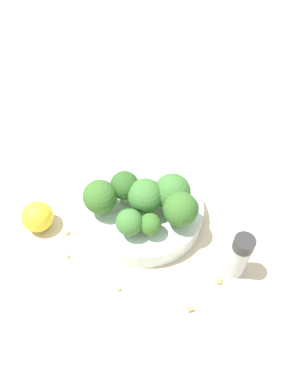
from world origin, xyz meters
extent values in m
plane|color=beige|center=(0.00, 0.00, 0.00)|extent=(3.00, 3.00, 0.00)
cylinder|color=silver|center=(0.00, 0.00, 0.02)|extent=(0.20, 0.20, 0.03)
cylinder|color=#84AD66|center=(0.04, 0.02, 0.05)|extent=(0.02, 0.02, 0.03)
sphere|color=#3D7533|center=(0.04, 0.02, 0.07)|extent=(0.06, 0.06, 0.06)
cylinder|color=#84AD66|center=(-0.03, -0.01, 0.05)|extent=(0.02, 0.02, 0.03)
sphere|color=#2D5B23|center=(-0.03, -0.01, 0.07)|extent=(0.05, 0.05, 0.05)
cylinder|color=#7A9E5B|center=(0.01, -0.06, 0.04)|extent=(0.01, 0.01, 0.02)
sphere|color=#3D7533|center=(0.01, -0.06, 0.06)|extent=(0.04, 0.04, 0.04)
cylinder|color=#8EB770|center=(0.03, -0.04, 0.04)|extent=(0.02, 0.02, 0.02)
sphere|color=#386B28|center=(0.03, -0.04, 0.06)|extent=(0.03, 0.03, 0.03)
cylinder|color=#8EB770|center=(0.01, -0.01, 0.05)|extent=(0.02, 0.02, 0.03)
sphere|color=#3D7533|center=(0.01, -0.01, 0.07)|extent=(0.05, 0.05, 0.05)
cylinder|color=#7A9E5B|center=(0.06, -0.01, 0.05)|extent=(0.02, 0.02, 0.03)
sphere|color=#386B28|center=(0.06, -0.01, 0.07)|extent=(0.05, 0.05, 0.05)
cylinder|color=#8EB770|center=(-0.05, -0.04, 0.05)|extent=(0.02, 0.02, 0.03)
sphere|color=#386B28|center=(-0.05, -0.04, 0.07)|extent=(0.05, 0.05, 0.05)
cylinder|color=#B2B7BC|center=(0.17, -0.02, 0.03)|extent=(0.03, 0.03, 0.07)
cylinder|color=#2D2D2D|center=(0.17, -0.02, 0.07)|extent=(0.03, 0.03, 0.02)
sphere|color=yellow|center=(-0.14, -0.10, 0.03)|extent=(0.05, 0.05, 0.05)
cube|color=#AD7F4C|center=(0.14, -0.11, 0.00)|extent=(0.01, 0.01, 0.01)
cube|color=olive|center=(-0.07, -0.12, 0.00)|extent=(0.01, 0.01, 0.01)
cube|color=#AD7F4C|center=(0.16, -0.05, 0.00)|extent=(0.01, 0.01, 0.01)
cube|color=#AD7F4C|center=(-0.10, -0.09, 0.00)|extent=(0.01, 0.01, 0.01)
cube|color=#AD7F4C|center=(0.03, -0.13, 0.00)|extent=(0.01, 0.01, 0.01)
camera|label=1|loc=(0.18, -0.33, 0.52)|focal=35.00mm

